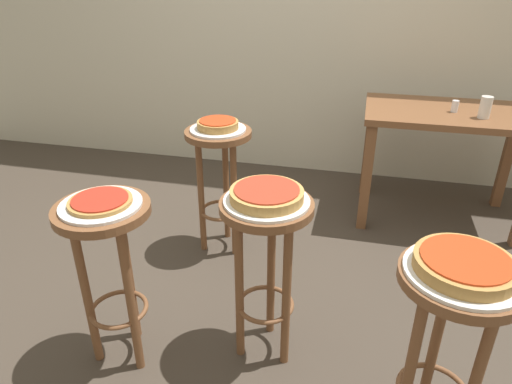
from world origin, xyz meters
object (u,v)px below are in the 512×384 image
(stool_foreground, at_px, (449,326))
(pizza_rear, at_px, (218,124))
(serving_plate_leftside, at_px, (267,201))
(cup_near_edge, at_px, (485,107))
(pizza_foreground, at_px, (465,264))
(stool_middle, at_px, (109,251))
(stool_rear, at_px, (219,165))
(stool_leftside, at_px, (266,247))
(pizza_leftside, at_px, (267,194))
(serving_plate_foreground, at_px, (463,272))
(pizza_middle, at_px, (100,201))
(serving_plate_rear, at_px, (218,129))
(serving_plate_middle, at_px, (101,205))
(condiment_shaker, at_px, (455,106))
(dining_table, at_px, (447,130))

(stool_foreground, distance_m, pizza_rear, 1.52)
(serving_plate_leftside, xyz_separation_m, cup_near_edge, (1.00, 1.31, 0.06))
(pizza_foreground, xyz_separation_m, stool_middle, (-1.25, 0.13, -0.24))
(stool_foreground, distance_m, stool_rear, 1.50)
(stool_leftside, height_order, pizza_leftside, pizza_leftside)
(pizza_foreground, distance_m, pizza_rear, 1.50)
(serving_plate_foreground, xyz_separation_m, pizza_middle, (-1.25, 0.13, 0.02))
(stool_middle, height_order, pizza_middle, pizza_middle)
(pizza_leftside, xyz_separation_m, serving_plate_rear, (-0.43, 0.74, -0.03))
(pizza_rear, bearing_deg, serving_plate_rear, 0.00)
(stool_leftside, relative_size, stool_rear, 1.00)
(pizza_foreground, relative_size, pizza_leftside, 1.03)
(serving_plate_middle, relative_size, cup_near_edge, 2.42)
(serving_plate_foreground, relative_size, serving_plate_leftside, 1.03)
(stool_foreground, bearing_deg, pizza_foreground, 90.00)
(cup_near_edge, relative_size, condiment_shaker, 1.79)
(stool_foreground, bearing_deg, dining_table, 83.65)
(stool_foreground, xyz_separation_m, dining_table, (0.19, 1.73, 0.08))
(serving_plate_foreground, relative_size, stool_middle, 0.46)
(stool_foreground, height_order, dining_table, same)
(stool_leftside, distance_m, dining_table, 1.66)
(pizza_foreground, height_order, stool_middle, pizza_foreground)
(serving_plate_foreground, xyz_separation_m, stool_middle, (-1.25, 0.13, -0.21))
(serving_plate_foreground, relative_size, condiment_shaker, 4.83)
(stool_foreground, height_order, stool_leftside, same)
(stool_rear, distance_m, pizza_rear, 0.24)
(stool_leftside, relative_size, cup_near_edge, 5.86)
(serving_plate_leftside, xyz_separation_m, condiment_shaker, (0.85, 1.40, 0.03))
(serving_plate_foreground, bearing_deg, stool_middle, 174.19)
(stool_rear, bearing_deg, condiment_shaker, 27.00)
(pizza_foreground, distance_m, cup_near_edge, 1.65)
(stool_middle, relative_size, pizza_middle, 3.15)
(pizza_middle, xyz_separation_m, serving_plate_rear, (0.16, 0.92, -0.02))
(serving_plate_middle, height_order, stool_leftside, serving_plate_middle)
(pizza_foreground, relative_size, serving_plate_middle, 0.95)
(stool_middle, distance_m, dining_table, 2.16)
(pizza_leftside, relative_size, cup_near_edge, 2.23)
(stool_middle, bearing_deg, serving_plate_rear, 79.89)
(pizza_middle, xyz_separation_m, condiment_shaker, (1.45, 1.57, 0.01))
(pizza_middle, distance_m, pizza_leftside, 0.62)
(serving_plate_middle, relative_size, dining_table, 0.30)
(stool_foreground, relative_size, serving_plate_leftside, 2.24)
(pizza_leftside, bearing_deg, condiment_shaker, 58.57)
(stool_leftside, xyz_separation_m, stool_rear, (-0.43, 0.74, 0.00))
(serving_plate_foreground, height_order, pizza_leftside, pizza_leftside)
(condiment_shaker, bearing_deg, stool_foreground, -96.83)
(pizza_leftside, distance_m, pizza_rear, 0.86)
(serving_plate_middle, distance_m, cup_near_edge, 2.18)
(stool_foreground, height_order, pizza_foreground, pizza_foreground)
(serving_plate_middle, distance_m, pizza_leftside, 0.62)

